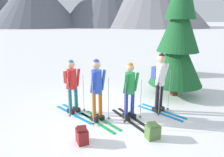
{
  "coord_description": "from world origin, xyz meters",
  "views": [
    {
      "loc": [
        -1.26,
        -5.57,
        2.79
      ],
      "look_at": [
        0.05,
        0.36,
        1.05
      ],
      "focal_mm": 33.14,
      "sensor_mm": 36.0,
      "label": 1
    }
  ],
  "objects_px": {
    "pine_tree_near": "(178,38)",
    "pine_tree_mid": "(175,42)",
    "skier_in_green": "(130,89)",
    "backpack_on_snow_front": "(153,131)",
    "skier_in_blue": "(97,88)",
    "backpack_on_snow_beside": "(82,135)",
    "skier_in_red": "(72,84)",
    "skier_in_white": "(160,79)"
  },
  "relations": [
    {
      "from": "skier_in_green",
      "to": "backpack_on_snow_beside",
      "type": "distance_m",
      "value": 1.86
    },
    {
      "from": "pine_tree_mid",
      "to": "backpack_on_snow_front",
      "type": "xyz_separation_m",
      "value": [
        -3.51,
        -5.53,
        -1.5
      ]
    },
    {
      "from": "skier_in_green",
      "to": "backpack_on_snow_front",
      "type": "relative_size",
      "value": 4.4
    },
    {
      "from": "skier_in_white",
      "to": "pine_tree_mid",
      "type": "height_order",
      "value": "pine_tree_mid"
    },
    {
      "from": "skier_in_blue",
      "to": "backpack_on_snow_beside",
      "type": "xyz_separation_m",
      "value": [
        -0.52,
        -1.01,
        -0.81
      ]
    },
    {
      "from": "skier_in_white",
      "to": "pine_tree_near",
      "type": "relative_size",
      "value": 0.39
    },
    {
      "from": "skier_in_red",
      "to": "backpack_on_snow_front",
      "type": "bearing_deg",
      "value": -46.07
    },
    {
      "from": "skier_in_red",
      "to": "backpack_on_snow_beside",
      "type": "xyz_separation_m",
      "value": [
        0.13,
        -1.71,
        -0.75
      ]
    },
    {
      "from": "pine_tree_near",
      "to": "pine_tree_mid",
      "type": "distance_m",
      "value": 3.29
    },
    {
      "from": "skier_in_green",
      "to": "pine_tree_near",
      "type": "bearing_deg",
      "value": 34.28
    },
    {
      "from": "pine_tree_near",
      "to": "backpack_on_snow_front",
      "type": "distance_m",
      "value": 3.86
    },
    {
      "from": "skier_in_red",
      "to": "backpack_on_snow_front",
      "type": "height_order",
      "value": "skier_in_red"
    },
    {
      "from": "backpack_on_snow_front",
      "to": "skier_in_blue",
      "type": "bearing_deg",
      "value": 134.3
    },
    {
      "from": "pine_tree_mid",
      "to": "backpack_on_snow_beside",
      "type": "distance_m",
      "value": 7.61
    },
    {
      "from": "skier_in_green",
      "to": "backpack_on_snow_beside",
      "type": "relative_size",
      "value": 4.4
    },
    {
      "from": "pine_tree_near",
      "to": "backpack_on_snow_front",
      "type": "bearing_deg",
      "value": -127.05
    },
    {
      "from": "skier_in_white",
      "to": "pine_tree_near",
      "type": "height_order",
      "value": "pine_tree_near"
    },
    {
      "from": "skier_in_red",
      "to": "pine_tree_near",
      "type": "relative_size",
      "value": 0.35
    },
    {
      "from": "skier_in_blue",
      "to": "skier_in_green",
      "type": "height_order",
      "value": "skier_in_blue"
    },
    {
      "from": "backpack_on_snow_beside",
      "to": "skier_in_green",
      "type": "bearing_deg",
      "value": 32.97
    },
    {
      "from": "skier_in_white",
      "to": "backpack_on_snow_beside",
      "type": "bearing_deg",
      "value": -153.74
    },
    {
      "from": "pine_tree_near",
      "to": "pine_tree_mid",
      "type": "height_order",
      "value": "pine_tree_near"
    },
    {
      "from": "skier_in_blue",
      "to": "pine_tree_near",
      "type": "bearing_deg",
      "value": 24.65
    },
    {
      "from": "skier_in_blue",
      "to": "skier_in_white",
      "type": "xyz_separation_m",
      "value": [
        1.95,
        0.21,
        0.07
      ]
    },
    {
      "from": "backpack_on_snow_beside",
      "to": "skier_in_red",
      "type": "bearing_deg",
      "value": 94.48
    },
    {
      "from": "pine_tree_near",
      "to": "backpack_on_snow_beside",
      "type": "relative_size",
      "value": 12.44
    },
    {
      "from": "pine_tree_near",
      "to": "skier_in_red",
      "type": "bearing_deg",
      "value": -168.77
    },
    {
      "from": "pine_tree_mid",
      "to": "backpack_on_snow_beside",
      "type": "bearing_deg",
      "value": -134.21
    },
    {
      "from": "skier_in_blue",
      "to": "pine_tree_mid",
      "type": "relative_size",
      "value": 0.48
    },
    {
      "from": "pine_tree_near",
      "to": "skier_in_blue",
      "type": "bearing_deg",
      "value": -155.35
    },
    {
      "from": "skier_in_blue",
      "to": "backpack_on_snow_front",
      "type": "relative_size",
      "value": 4.71
    },
    {
      "from": "skier_in_white",
      "to": "backpack_on_snow_beside",
      "type": "distance_m",
      "value": 2.89
    },
    {
      "from": "skier_in_blue",
      "to": "skier_in_white",
      "type": "distance_m",
      "value": 1.96
    },
    {
      "from": "skier_in_green",
      "to": "pine_tree_near",
      "type": "height_order",
      "value": "pine_tree_near"
    },
    {
      "from": "skier_in_blue",
      "to": "backpack_on_snow_beside",
      "type": "relative_size",
      "value": 4.71
    },
    {
      "from": "skier_in_red",
      "to": "pine_tree_mid",
      "type": "bearing_deg",
      "value": 34.3
    },
    {
      "from": "backpack_on_snow_front",
      "to": "backpack_on_snow_beside",
      "type": "distance_m",
      "value": 1.7
    },
    {
      "from": "skier_in_green",
      "to": "pine_tree_mid",
      "type": "xyz_separation_m",
      "value": [
        3.76,
        4.41,
        0.78
      ]
    },
    {
      "from": "skier_in_green",
      "to": "pine_tree_mid",
      "type": "bearing_deg",
      "value": 49.55
    },
    {
      "from": "pine_tree_near",
      "to": "backpack_on_snow_front",
      "type": "height_order",
      "value": "pine_tree_near"
    },
    {
      "from": "pine_tree_near",
      "to": "backpack_on_snow_front",
      "type": "relative_size",
      "value": 12.44
    },
    {
      "from": "skier_in_red",
      "to": "backpack_on_snow_front",
      "type": "distance_m",
      "value": 2.73
    }
  ]
}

